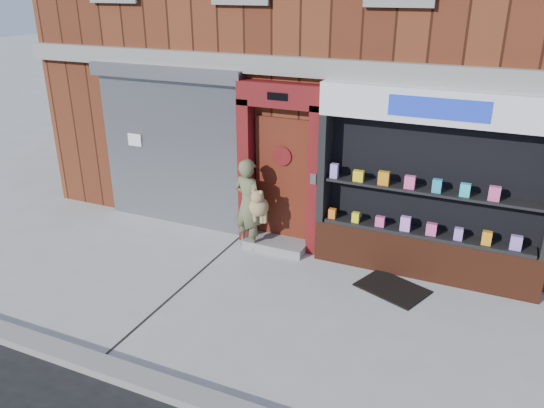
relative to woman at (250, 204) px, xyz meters
The scene contains 8 objects.
ground 2.11m from the woman, 52.35° to the right, with size 80.00×80.00×0.00m, color #9E9E99.
curb 3.95m from the woman, 72.16° to the right, with size 60.00×0.30×0.12m, color gray.
building 5.60m from the woman, 75.08° to the left, with size 12.00×8.16×8.00m.
shutter_bay 2.06m from the woman, 167.91° to the left, with size 3.10×0.30×3.04m.
red_door_bay 0.83m from the woman, 36.26° to the left, with size 1.52×0.58×2.90m.
pharmacy_bay 3.00m from the woman, ahead, with size 3.50×0.41×3.00m.
woman is the anchor object (origin of this frame).
doormat 2.78m from the woman, ahead, with size 1.00×0.70×0.03m, color black.
Camera 1 is at (2.61, -6.04, 4.34)m, focal length 35.00 mm.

